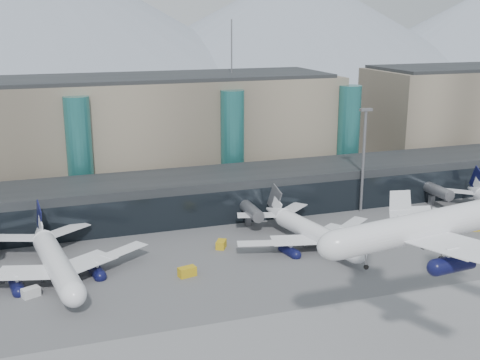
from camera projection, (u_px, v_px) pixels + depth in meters
name	position (u px, v px, depth m)	size (l,w,h in m)	color
ground	(345.00, 318.00, 96.17)	(900.00, 900.00, 0.00)	#515154
concourse	(234.00, 192.00, 147.65)	(170.00, 27.00, 10.00)	black
terminal_main	(112.00, 133.00, 166.71)	(130.00, 30.00, 31.00)	gray
terminal_east	(470.00, 112.00, 203.70)	(70.00, 30.00, 31.00)	gray
teal_towers	(159.00, 147.00, 155.55)	(116.40, 19.40, 46.00)	#28706F
mountain_ridge	(117.00, 18.00, 436.55)	(910.00, 400.00, 110.00)	gray
lightmast_mid	(364.00, 154.00, 145.53)	(3.00, 1.20, 25.60)	slate
hero_jet	(448.00, 215.00, 83.35)	(36.50, 36.67, 11.88)	white
jet_parked_left	(53.00, 251.00, 111.28)	(37.80, 37.98, 12.30)	white
jet_parked_mid	(306.00, 224.00, 127.12)	(34.55, 35.25, 11.35)	white
veh_a	(31.00, 292.00, 103.36)	(2.95, 1.66, 1.66)	silver
veh_b	(221.00, 244.00, 125.16)	(2.86, 1.76, 1.65)	gold
veh_d	(451.00, 213.00, 144.71)	(2.98, 1.59, 1.70)	silver
veh_e	(477.00, 227.00, 135.65)	(2.96, 1.68, 1.68)	gold
veh_h	(187.00, 272.00, 111.55)	(3.27, 1.72, 1.80)	gold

